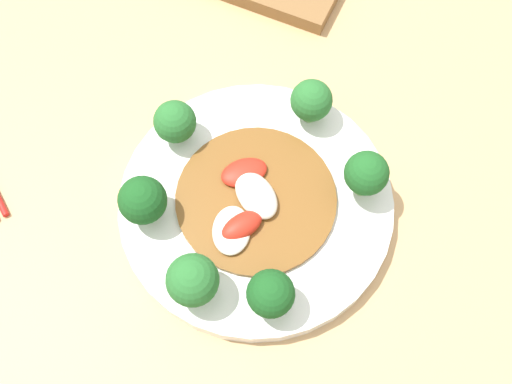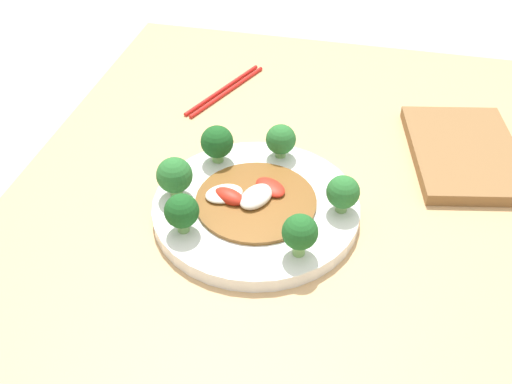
{
  "view_description": "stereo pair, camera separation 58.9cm",
  "coord_description": "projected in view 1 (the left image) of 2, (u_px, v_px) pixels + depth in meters",
  "views": [
    {
      "loc": [
        -0.18,
        0.25,
        1.38
      ],
      "look_at": [
        -0.03,
        0.05,
        0.81
      ],
      "focal_mm": 42.0,
      "sensor_mm": 36.0,
      "label": 1
    },
    {
      "loc": [
        -0.65,
        -0.1,
        1.36
      ],
      "look_at": [
        -0.03,
        0.05,
        0.81
      ],
      "focal_mm": 42.0,
      "sensor_mm": 36.0,
      "label": 2
    }
  ],
  "objects": [
    {
      "name": "ground_plane",
      "position": [
        258.0,
        316.0,
        1.39
      ],
      "size": [
        8.0,
        8.0,
        0.0
      ],
      "primitive_type": "plane",
      "color": "#B7B2A8"
    },
    {
      "name": "table",
      "position": [
        259.0,
        266.0,
        1.03
      ],
      "size": [
        1.08,
        0.85,
        0.77
      ],
      "color": "tan",
      "rests_on": "ground_plane"
    },
    {
      "name": "plate",
      "position": [
        256.0,
        204.0,
        0.65
      ],
      "size": [
        0.3,
        0.3,
        0.02
      ],
      "color": "white",
      "rests_on": "table"
    },
    {
      "name": "broccoli_east",
      "position": [
        175.0,
        122.0,
        0.65
      ],
      "size": [
        0.05,
        0.05,
        0.05
      ],
      "color": "#70A356",
      "rests_on": "plate"
    },
    {
      "name": "broccoli_south",
      "position": [
        311.0,
        101.0,
        0.65
      ],
      "size": [
        0.05,
        0.05,
        0.06
      ],
      "color": "#70A356",
      "rests_on": "plate"
    },
    {
      "name": "broccoli_north",
      "position": [
        193.0,
        280.0,
        0.57
      ],
      "size": [
        0.05,
        0.05,
        0.06
      ],
      "color": "#7AAD5B",
      "rests_on": "plate"
    },
    {
      "name": "broccoli_northeast",
      "position": [
        143.0,
        201.0,
        0.6
      ],
      "size": [
        0.05,
        0.05,
        0.06
      ],
      "color": "#7AAD5B",
      "rests_on": "plate"
    },
    {
      "name": "broccoli_southwest",
      "position": [
        366.0,
        174.0,
        0.61
      ],
      "size": [
        0.05,
        0.05,
        0.06
      ],
      "color": "#7AAD5B",
      "rests_on": "plate"
    },
    {
      "name": "broccoli_northwest",
      "position": [
        271.0,
        294.0,
        0.56
      ],
      "size": [
        0.05,
        0.05,
        0.06
      ],
      "color": "#70A356",
      "rests_on": "plate"
    },
    {
      "name": "stirfry_center",
      "position": [
        252.0,
        201.0,
        0.63
      ],
      "size": [
        0.17,
        0.17,
        0.02
      ],
      "color": "brown",
      "rests_on": "plate"
    }
  ]
}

